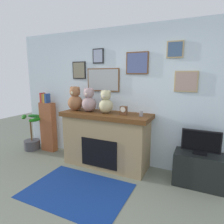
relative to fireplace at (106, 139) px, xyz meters
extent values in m
cube|color=silver|center=(0.36, 0.35, 0.78)|extent=(5.20, 0.12, 2.60)
cube|color=brown|center=(-0.20, 0.28, 1.11)|extent=(0.70, 0.02, 0.45)
cube|color=#9AA1A3|center=(-0.20, 0.27, 1.11)|extent=(0.66, 0.00, 0.41)
cube|color=black|center=(-0.31, 0.28, 1.57)|extent=(0.24, 0.02, 0.28)
cube|color=#929DB7|center=(-0.31, 0.27, 1.57)|extent=(0.20, 0.00, 0.24)
cube|color=brown|center=(0.49, 0.28, 1.41)|extent=(0.41, 0.02, 0.39)
cube|color=#4C598D|center=(0.49, 0.27, 1.41)|extent=(0.37, 0.00, 0.35)
cube|color=tan|center=(1.34, 0.28, 1.10)|extent=(0.37, 0.02, 0.34)
cube|color=gray|center=(1.34, 0.27, 1.10)|extent=(0.33, 0.00, 0.30)
cube|color=black|center=(-0.76, 0.28, 1.30)|extent=(0.31, 0.02, 0.35)
cube|color=#76705A|center=(-0.76, 0.27, 1.30)|extent=(0.27, 0.00, 0.31)
cube|color=tan|center=(1.14, 0.28, 1.61)|extent=(0.27, 0.02, 0.27)
cube|color=#3D5779|center=(1.14, 0.27, 1.61)|extent=(0.23, 0.00, 0.23)
cube|color=#967E56|center=(0.00, 0.00, -0.05)|extent=(1.58, 0.58, 0.95)
cube|color=#573215|center=(0.00, 0.00, 0.47)|extent=(1.70, 0.64, 0.08)
cube|color=black|center=(0.00, -0.29, -0.18)|extent=(0.71, 0.02, 0.52)
cube|color=brown|center=(-1.53, 0.09, 0.04)|extent=(0.35, 0.16, 1.12)
cube|color=#AF2928|center=(-1.64, 0.09, 0.71)|extent=(0.05, 0.13, 0.22)
cube|color=#9A6837|center=(-1.59, 0.09, 0.70)|extent=(0.04, 0.13, 0.20)
cube|color=gold|center=(-1.55, 0.09, 0.70)|extent=(0.04, 0.13, 0.20)
cube|color=#274689|center=(-1.50, 0.09, 0.70)|extent=(0.05, 0.13, 0.20)
cylinder|color=#3F3F44|center=(-1.94, -0.04, -0.41)|extent=(0.36, 0.36, 0.22)
cylinder|color=brown|center=(-1.94, -0.04, -0.04)|extent=(0.04, 0.04, 0.51)
ellipsoid|color=#177414|center=(-1.73, -0.07, 0.22)|extent=(0.15, 0.37, 0.08)
ellipsoid|color=#19621E|center=(-1.99, 0.15, 0.24)|extent=(0.37, 0.19, 0.08)
ellipsoid|color=#1D6317|center=(-2.03, -0.12, 0.27)|extent=(0.32, 0.33, 0.08)
cube|color=black|center=(1.64, -0.01, -0.26)|extent=(0.74, 0.40, 0.52)
cube|color=black|center=(1.64, -0.01, 0.02)|extent=(0.20, 0.14, 0.04)
cube|color=black|center=(1.64, -0.01, 0.21)|extent=(0.56, 0.03, 0.34)
cube|color=black|center=(1.64, -0.03, 0.21)|extent=(0.52, 0.00, 0.30)
cube|color=navy|center=(0.00, -0.97, -0.52)|extent=(1.52, 1.08, 0.01)
cylinder|color=gray|center=(0.68, -0.02, 0.56)|extent=(0.06, 0.06, 0.09)
cube|color=brown|center=(0.36, -0.02, 0.59)|extent=(0.12, 0.08, 0.15)
cylinder|color=white|center=(0.36, -0.06, 0.61)|extent=(0.09, 0.01, 0.09)
sphere|color=#925D3A|center=(-0.67, -0.02, 0.66)|extent=(0.30, 0.30, 0.30)
sphere|color=#925D3A|center=(-0.67, -0.02, 0.88)|extent=(0.21, 0.21, 0.21)
sphere|color=#925D3A|center=(-0.75, -0.02, 0.95)|extent=(0.07, 0.07, 0.07)
sphere|color=#925D3A|center=(-0.60, -0.02, 0.95)|extent=(0.07, 0.07, 0.07)
sphere|color=beige|center=(-0.67, -0.10, 0.87)|extent=(0.06, 0.06, 0.06)
sphere|color=#A58889|center=(-0.35, -0.02, 0.65)|extent=(0.28, 0.28, 0.28)
sphere|color=#A58889|center=(-0.35, -0.02, 0.87)|extent=(0.20, 0.20, 0.20)
sphere|color=#A58889|center=(-0.42, -0.02, 0.93)|extent=(0.07, 0.07, 0.07)
sphere|color=#A58889|center=(-0.28, -0.02, 0.93)|extent=(0.07, 0.07, 0.07)
sphere|color=beige|center=(-0.35, -0.10, 0.86)|extent=(0.06, 0.06, 0.06)
sphere|color=#BCB587|center=(0.01, -0.02, 0.64)|extent=(0.26, 0.26, 0.26)
sphere|color=#BCB587|center=(0.01, -0.02, 0.84)|extent=(0.19, 0.19, 0.19)
sphere|color=#BCB587|center=(-0.06, -0.02, 0.90)|extent=(0.07, 0.07, 0.07)
sphere|color=#BCB587|center=(0.08, -0.02, 0.90)|extent=(0.07, 0.07, 0.07)
sphere|color=beige|center=(0.01, -0.09, 0.83)|extent=(0.06, 0.06, 0.06)
camera|label=1|loc=(1.60, -3.12, 1.20)|focal=30.84mm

